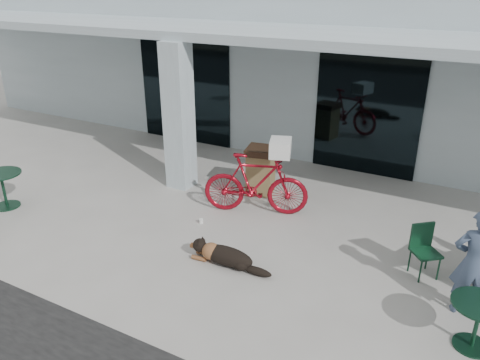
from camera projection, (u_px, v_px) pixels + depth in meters
The scene contains 15 objects.
ground at pixel (177, 250), 7.95m from camera, with size 80.00×80.00×0.00m, color #AAA6A0.
building at pixel (340, 51), 13.91m from camera, with size 22.00×7.00×4.50m, color silver.
storefront_glass_left at pixel (185, 93), 12.83m from camera, with size 2.80×0.06×2.70m, color black.
storefront_glass_right at pixel (367, 117), 10.64m from camera, with size 2.40×0.06×2.70m, color black.
column at pixel (179, 117), 9.84m from camera, with size 0.50×0.50×3.12m, color silver.
overhang at pixel (272, 34), 9.58m from camera, with size 22.00×2.80×0.18m, color silver.
bicycle at pixel (256, 184), 9.01m from camera, with size 0.57×2.03×1.22m, color maroon.
laundry_basket at pixel (280, 148), 8.64m from camera, with size 0.52×0.38×0.31m, color white.
dog at pixel (226, 255), 7.49m from camera, with size 1.08×0.36×0.36m, color black, non-canonical shape.
cup_near_dog at pixel (201, 221), 8.81m from camera, with size 0.07×0.07×0.09m, color white.
cafe_table_near at pixel (4, 190), 9.33m from camera, with size 0.78×0.78×0.73m, color #133624, non-canonical shape.
cafe_table_far at pixel (476, 325), 5.75m from camera, with size 0.70×0.70×0.66m, color #133624, non-canonical shape.
cafe_chair_far_a at pixel (426, 252), 7.12m from camera, with size 0.38×0.41×0.84m, color #133624, non-canonical shape.
person at pixel (475, 263), 6.18m from camera, with size 0.58×0.38×1.59m, color #40506B.
trash_receptacle at pixel (261, 170), 9.92m from camera, with size 0.59×0.59×1.01m, color brown, non-canonical shape.
Camera 1 is at (4.19, -5.49, 4.26)m, focal length 35.00 mm.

